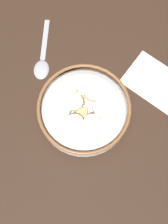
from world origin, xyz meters
The scene contains 4 objects.
ground_plane centered at (0.00, 0.00, -1.00)cm, with size 129.84×129.84×2.00cm, color #332116.
cereal_bowl centered at (-0.02, 0.01, 3.36)cm, with size 16.47×16.47×6.64cm.
spoon centered at (-12.90, 5.47, 0.35)cm, with size 7.66×12.86×0.80cm.
folded_napkin centered at (9.83, 12.93, 0.15)cm, with size 13.94×8.36×0.30cm, color white.
Camera 1 is at (7.32, -12.58, 55.88)cm, focal length 48.39 mm.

